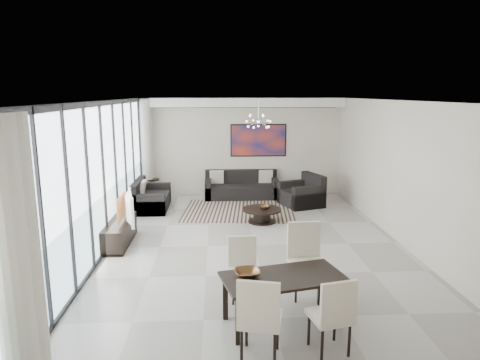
{
  "coord_description": "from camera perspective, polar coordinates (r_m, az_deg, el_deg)",
  "views": [
    {
      "loc": [
        -0.75,
        -8.24,
        3.05
      ],
      "look_at": [
        -0.27,
        0.54,
        1.25
      ],
      "focal_mm": 32.0,
      "sensor_mm": 36.0,
      "label": 1
    }
  ],
  "objects": [
    {
      "name": "room_shell",
      "position": [
        8.48,
        5.14,
        0.64
      ],
      "size": [
        6.0,
        9.0,
        2.9
      ],
      "color": "#A8A39B",
      "rests_on": "ground"
    },
    {
      "name": "window_wall",
      "position": [
        8.65,
        -17.16,
        0.5
      ],
      "size": [
        0.37,
        8.95,
        2.9
      ],
      "color": "white",
      "rests_on": "floor"
    },
    {
      "name": "soffit",
      "position": [
        12.57,
        0.29,
        10.29
      ],
      "size": [
        5.98,
        0.4,
        0.26
      ],
      "primitive_type": "cube",
      "color": "white",
      "rests_on": "room_shell"
    },
    {
      "name": "painting",
      "position": [
        12.85,
        2.47,
        5.3
      ],
      "size": [
        1.68,
        0.04,
        0.98
      ],
      "primitive_type": "cube",
      "color": "red",
      "rests_on": "room_shell"
    },
    {
      "name": "chandelier",
      "position": [
        10.81,
        2.46,
        7.85
      ],
      "size": [
        0.66,
        0.66,
        0.71
      ],
      "color": "silver",
      "rests_on": "room_shell"
    },
    {
      "name": "rug",
      "position": [
        11.27,
        -0.14,
        -4.1
      ],
      "size": [
        3.04,
        2.45,
        0.01
      ],
      "primitive_type": "cube",
      "rotation": [
        0.0,
        0.0,
        -0.09
      ],
      "color": "black",
      "rests_on": "floor"
    },
    {
      "name": "coffee_table",
      "position": [
        10.29,
        2.91,
        -4.61
      ],
      "size": [
        0.94,
        0.94,
        0.33
      ],
      "color": "black",
      "rests_on": "floor"
    },
    {
      "name": "bowl_coffee",
      "position": [
        10.25,
        3.3,
        -3.61
      ],
      "size": [
        0.3,
        0.3,
        0.08
      ],
      "primitive_type": "imported",
      "rotation": [
        0.0,
        0.0,
        0.23
      ],
      "color": "brown",
      "rests_on": "coffee_table"
    },
    {
      "name": "sofa_main",
      "position": [
        12.64,
        0.21,
        -1.16
      ],
      "size": [
        2.15,
        0.88,
        0.78
      ],
      "color": "black",
      "rests_on": "floor"
    },
    {
      "name": "loveseat",
      "position": [
        11.66,
        -11.91,
        -2.52
      ],
      "size": [
        0.87,
        1.54,
        0.77
      ],
      "color": "black",
      "rests_on": "floor"
    },
    {
      "name": "armchair",
      "position": [
        11.87,
        8.33,
        -1.98
      ],
      "size": [
        1.25,
        1.28,
        0.86
      ],
      "color": "black",
      "rests_on": "floor"
    },
    {
      "name": "side_table",
      "position": [
        12.81,
        -11.6,
        -0.66
      ],
      "size": [
        0.42,
        0.42,
        0.58
      ],
      "color": "black",
      "rests_on": "floor"
    },
    {
      "name": "tv_console",
      "position": [
        9.16,
        -15.75,
        -6.77
      ],
      "size": [
        0.43,
        1.52,
        0.47
      ],
      "primitive_type": "cube",
      "color": "black",
      "rests_on": "floor"
    },
    {
      "name": "television",
      "position": [
        8.93,
        -15.01,
        -3.58
      ],
      "size": [
        0.38,
        1.06,
        0.61
      ],
      "primitive_type": "imported",
      "rotation": [
        0.0,
        0.0,
        1.81
      ],
      "color": "gray",
      "rests_on": "tv_console"
    },
    {
      "name": "dining_table",
      "position": [
        5.86,
        5.79,
        -13.44
      ],
      "size": [
        1.75,
        1.15,
        0.67
      ],
      "color": "black",
      "rests_on": "floor"
    },
    {
      "name": "dining_chair_sw",
      "position": [
        5.06,
        2.59,
        -17.42
      ],
      "size": [
        0.58,
        0.58,
        1.05
      ],
      "color": "beige",
      "rests_on": "floor"
    },
    {
      "name": "dining_chair_se",
      "position": [
        5.3,
        12.39,
        -16.77
      ],
      "size": [
        0.54,
        0.54,
        0.97
      ],
      "color": "beige",
      "rests_on": "floor"
    },
    {
      "name": "dining_chair_nw",
      "position": [
        6.56,
        0.4,
        -11.03
      ],
      "size": [
        0.44,
        0.44,
        0.93
      ],
      "color": "beige",
      "rests_on": "floor"
    },
    {
      "name": "dining_chair_ne",
      "position": [
        6.7,
        8.68,
        -9.63
      ],
      "size": [
        0.53,
        0.53,
        1.11
      ],
      "color": "beige",
      "rests_on": "floor"
    },
    {
      "name": "bowl_dining",
      "position": [
        5.78,
        0.99,
        -12.31
      ],
      "size": [
        0.38,
        0.38,
        0.08
      ],
      "primitive_type": "imported",
      "rotation": [
        0.0,
        0.0,
        0.15
      ],
      "color": "brown",
      "rests_on": "dining_table"
    }
  ]
}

